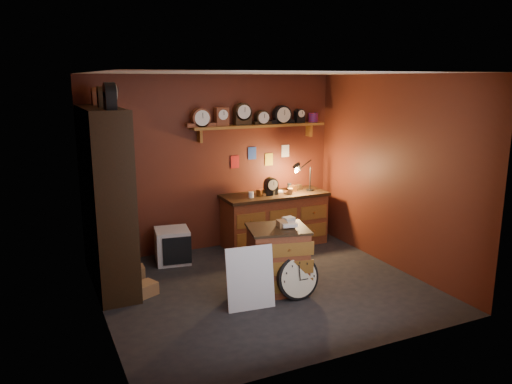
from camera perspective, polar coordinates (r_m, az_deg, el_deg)
The scene contains 11 objects.
floor at distance 6.57m, azimuth 0.96°, elevation -10.84°, with size 4.00×4.00×0.00m, color black.
room_shell at distance 6.20m, azimuth 0.95°, elevation 4.34°, with size 4.02×3.62×2.71m.
shelving_unit at distance 6.59m, azimuth -17.04°, elevation 0.14°, with size 0.47×1.60×2.58m.
workbench at distance 8.03m, azimuth 2.14°, elevation -2.79°, with size 1.70×0.66×1.36m.
low_cabinet at distance 6.32m, azimuth 2.51°, elevation -7.41°, with size 0.85×0.76×0.92m.
big_round_clock at distance 6.18m, azimuth 4.81°, elevation -9.72°, with size 0.55×0.17×0.55m.
white_panel at distance 6.04m, azimuth -0.65°, elevation -13.04°, with size 0.57×0.02×0.76m, color silver.
mini_fridge at distance 7.43m, azimuth -9.52°, elevation -6.08°, with size 0.55×0.56×0.50m.
floor_box_a at distance 6.47m, azimuth -12.53°, elevation -10.76°, with size 0.26×0.22×0.16m, color #996C42.
floor_box_b at distance 6.55m, azimuth -14.52°, elevation -10.81°, with size 0.19×0.23×0.11m, color white.
floor_box_c at distance 6.95m, azimuth -13.67°, elevation -9.00°, with size 0.25×0.21×0.19m, color #996C42.
Camera 1 is at (-2.63, -5.40, 2.64)m, focal length 35.00 mm.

